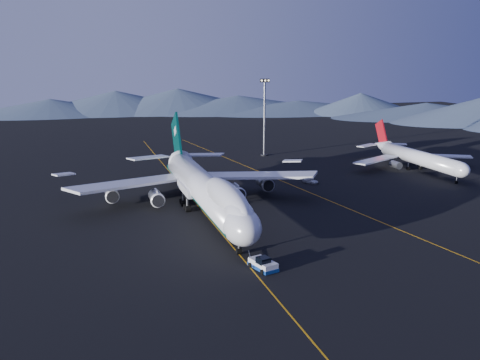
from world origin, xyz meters
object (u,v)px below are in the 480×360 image
object	(u,v)px
pushback_tug	(263,265)
second_jet	(416,157)
floodlight_mast	(264,117)
boeing_747	(204,188)
service_van	(311,181)

from	to	relation	value
pushback_tug	second_jet	size ratio (longest dim) A/B	0.12
floodlight_mast	pushback_tug	bearing A→B (deg)	-109.50
boeing_747	service_van	size ratio (longest dim) A/B	16.12
boeing_747	pushback_tug	distance (m)	34.58
pushback_tug	service_van	xyz separation A→B (m)	(32.73, 54.05, -0.10)
pushback_tug	second_jet	bearing A→B (deg)	25.07
second_jet	service_van	world-z (taller)	second_jet
service_van	second_jet	bearing A→B (deg)	-15.84
boeing_747	floodlight_mast	bearing A→B (deg)	60.24
boeing_747	second_jet	distance (m)	77.21
boeing_747	second_jet	xyz separation A→B (m)	(72.43, 26.67, -1.76)
boeing_747	pushback_tug	size ratio (longest dim) A/B	12.48
second_jet	boeing_747	bearing A→B (deg)	-156.08
service_van	boeing_747	bearing A→B (deg)	-176.03
boeing_747	floodlight_mast	size ratio (longest dim) A/B	2.72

